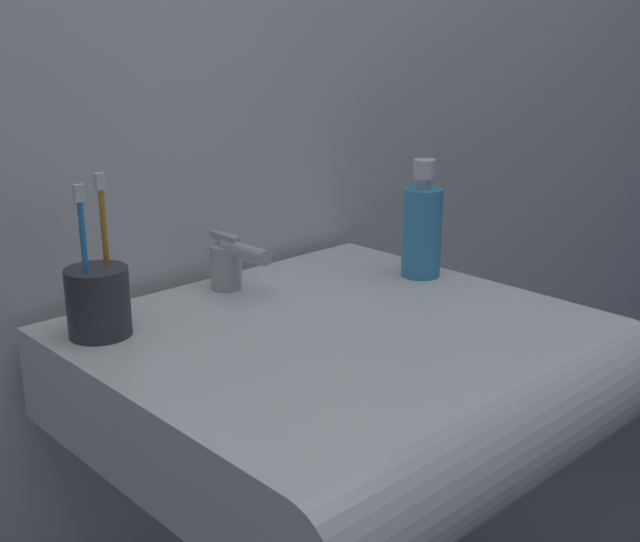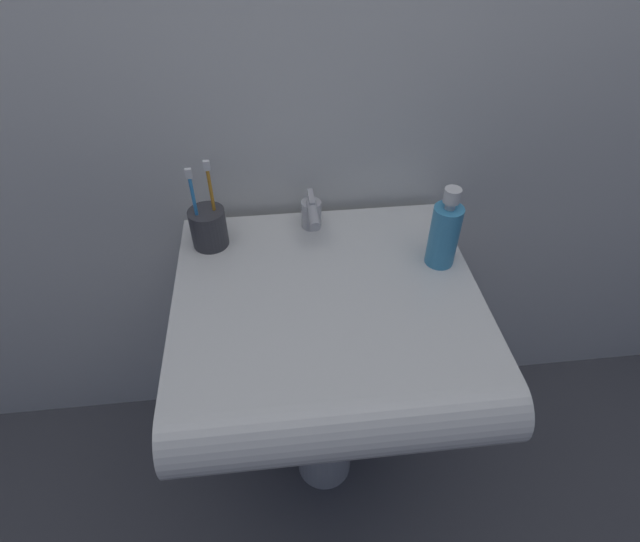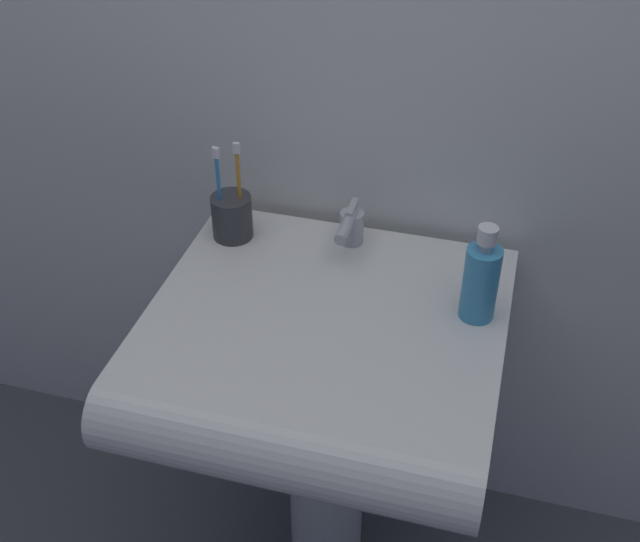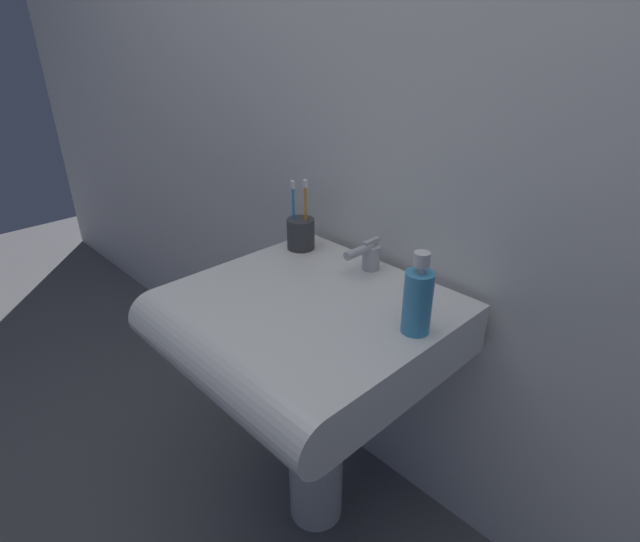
# 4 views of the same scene
# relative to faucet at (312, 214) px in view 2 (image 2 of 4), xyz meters

# --- Properties ---
(ground_plane) EXTENTS (6.00, 6.00, 0.00)m
(ground_plane) POSITION_rel_faucet_xyz_m (0.01, -0.19, -0.76)
(ground_plane) COLOR #4C4C51
(ground_plane) RESTS_ON ground
(sink_pedestal) EXTENTS (0.15, 0.15, 0.59)m
(sink_pedestal) POSITION_rel_faucet_xyz_m (0.01, -0.19, -0.46)
(sink_pedestal) COLOR white
(sink_pedestal) RESTS_ON ground
(sink_basin) EXTENTS (0.59, 0.58, 0.12)m
(sink_basin) POSITION_rel_faucet_xyz_m (0.01, -0.24, -0.10)
(sink_basin) COLOR white
(sink_basin) RESTS_ON sink_pedestal
(faucet) EXTENTS (0.04, 0.12, 0.08)m
(faucet) POSITION_rel_faucet_xyz_m (0.00, 0.00, 0.00)
(faucet) COLOR #B7B7BC
(faucet) RESTS_ON sink_basin
(toothbrush_cup) EXTENTS (0.08, 0.08, 0.20)m
(toothbrush_cup) POSITION_rel_faucet_xyz_m (-0.22, -0.03, 0.00)
(toothbrush_cup) COLOR #38383D
(toothbrush_cup) RESTS_ON sink_basin
(soap_bottle) EXTENTS (0.06, 0.06, 0.18)m
(soap_bottle) POSITION_rel_faucet_xyz_m (0.25, -0.14, 0.03)
(soap_bottle) COLOR #3F99CC
(soap_bottle) RESTS_ON sink_basin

